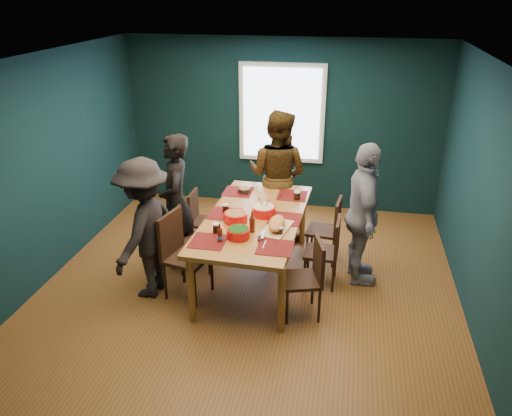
{
  "coord_description": "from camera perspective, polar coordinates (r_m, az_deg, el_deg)",
  "views": [
    {
      "loc": [
        1.07,
        -5.2,
        3.4
      ],
      "look_at": [
        0.05,
        0.1,
        0.98
      ],
      "focal_mm": 35.0,
      "sensor_mm": 36.0,
      "label": 1
    }
  ],
  "objects": [
    {
      "name": "person_near_left",
      "position": [
        5.85,
        -12.61,
        -2.35
      ],
      "size": [
        0.76,
        1.16,
        1.68
      ],
      "primitive_type": "imported",
      "rotation": [
        0.0,
        0.0,
        4.58
      ],
      "color": "black",
      "rests_on": "floor"
    },
    {
      "name": "room",
      "position": [
        5.92,
        -0.16,
        4.19
      ],
      "size": [
        5.01,
        5.01,
        2.71
      ],
      "color": "brown",
      "rests_on": "ground"
    },
    {
      "name": "napkin_a",
      "position": [
        5.97,
        2.89,
        -1.13
      ],
      "size": [
        0.19,
        0.19,
        0.0
      ],
      "primitive_type": "cube",
      "rotation": [
        0.0,
        0.0,
        0.34
      ],
      "color": "#FF6B6F",
      "rests_on": "dining_table"
    },
    {
      "name": "person_right",
      "position": [
        6.07,
        12.13,
        -0.82
      ],
      "size": [
        0.6,
        1.1,
        1.78
      ],
      "primitive_type": "imported",
      "rotation": [
        0.0,
        0.0,
        1.73
      ],
      "color": "white",
      "rests_on": "floor"
    },
    {
      "name": "cola_glass_d",
      "position": [
        6.09,
        -3.49,
        -0.0
      ],
      "size": [
        0.08,
        0.08,
        0.11
      ],
      "color": "black",
      "rests_on": "dining_table"
    },
    {
      "name": "cola_glass_c",
      "position": [
        6.46,
        4.72,
        1.47
      ],
      "size": [
        0.08,
        0.08,
        0.12
      ],
      "color": "black",
      "rests_on": "dining_table"
    },
    {
      "name": "cola_glass_b",
      "position": [
        5.55,
        2.74,
        -2.61
      ],
      "size": [
        0.07,
        0.07,
        0.1
      ],
      "color": "black",
      "rests_on": "dining_table"
    },
    {
      "name": "beer_bottle_a",
      "position": [
        5.4,
        -4.14,
        -3.13
      ],
      "size": [
        0.06,
        0.06,
        0.21
      ],
      "color": "#48190C",
      "rests_on": "dining_table"
    },
    {
      "name": "napkin_c",
      "position": [
        5.35,
        1.8,
        -4.27
      ],
      "size": [
        0.17,
        0.17,
        0.0
      ],
      "primitive_type": "cube",
      "rotation": [
        0.0,
        0.0,
        0.6
      ],
      "color": "#FF6B6F",
      "rests_on": "dining_table"
    },
    {
      "name": "person_back",
      "position": [
        7.08,
        2.47,
        3.79
      ],
      "size": [
        1.06,
        0.92,
        1.86
      ],
      "primitive_type": "imported",
      "rotation": [
        0.0,
        0.0,
        2.87
      ],
      "color": "black",
      "rests_on": "floor"
    },
    {
      "name": "small_bowl",
      "position": [
        6.67,
        -1.38,
        2.05
      ],
      "size": [
        0.16,
        0.16,
        0.07
      ],
      "color": "black",
      "rests_on": "dining_table"
    },
    {
      "name": "chair_left_near",
      "position": [
        5.87,
        -8.7,
        -4.6
      ],
      "size": [
        0.56,
        0.56,
        1.03
      ],
      "rotation": [
        0.0,
        0.0,
        -0.23
      ],
      "color": "black",
      "rests_on": "floor"
    },
    {
      "name": "dining_table",
      "position": [
        6.04,
        -0.19,
        -1.65
      ],
      "size": [
        1.2,
        2.27,
        0.85
      ],
      "rotation": [
        0.0,
        0.0,
        -0.04
      ],
      "color": "#9F6B2F",
      "rests_on": "floor"
    },
    {
      "name": "beer_bottle_b",
      "position": [
        5.59,
        -0.45,
        -1.85
      ],
      "size": [
        0.06,
        0.06,
        0.25
      ],
      "color": "#48190C",
      "rests_on": "dining_table"
    },
    {
      "name": "chair_right_mid",
      "position": [
        6.07,
        8.29,
        -4.43
      ],
      "size": [
        0.41,
        0.41,
        0.88
      ],
      "rotation": [
        0.0,
        0.0,
        -0.04
      ],
      "color": "black",
      "rests_on": "floor"
    },
    {
      "name": "bowl_dumpling",
      "position": [
        6.01,
        0.91,
        -0.26
      ],
      "size": [
        0.29,
        0.29,
        0.27
      ],
      "color": "red",
      "rests_on": "dining_table"
    },
    {
      "name": "cutting_board",
      "position": [
        5.66,
        2.38,
        -1.91
      ],
      "size": [
        0.35,
        0.64,
        0.14
      ],
      "rotation": [
        0.0,
        0.0,
        -0.21
      ],
      "color": "#DDC277",
      "rests_on": "dining_table"
    },
    {
      "name": "bowl_salad",
      "position": [
        5.85,
        -2.34,
        -1.02
      ],
      "size": [
        0.28,
        0.28,
        0.12
      ],
      "color": "red",
      "rests_on": "dining_table"
    },
    {
      "name": "chair_left_far",
      "position": [
        6.89,
        -6.41,
        -0.93
      ],
      "size": [
        0.38,
        0.38,
        0.84
      ],
      "rotation": [
        0.0,
        0.0,
        0.01
      ],
      "color": "black",
      "rests_on": "floor"
    },
    {
      "name": "chair_right_far",
      "position": [
        6.59,
        8.43,
        -2.0
      ],
      "size": [
        0.44,
        0.44,
        0.89
      ],
      "rotation": [
        0.0,
        0.0,
        -0.1
      ],
      "color": "black",
      "rests_on": "floor"
    },
    {
      "name": "bowl_herbs",
      "position": [
        5.48,
        -2.02,
        -2.85
      ],
      "size": [
        0.26,
        0.26,
        0.11
      ],
      "color": "red",
      "rests_on": "dining_table"
    },
    {
      "name": "person_far_left",
      "position": [
        6.42,
        -9.14,
        0.74
      ],
      "size": [
        0.6,
        0.74,
        1.75
      ],
      "primitive_type": "imported",
      "rotation": [
        0.0,
        0.0,
        5.03
      ],
      "color": "black",
      "rests_on": "floor"
    },
    {
      "name": "chair_left_mid",
      "position": [
        6.4,
        -7.74,
        -2.76
      ],
      "size": [
        0.49,
        0.49,
        0.9
      ],
      "rotation": [
        0.0,
        0.0,
        0.24
      ],
      "color": "black",
      "rests_on": "floor"
    },
    {
      "name": "chair_right_near",
      "position": [
        5.5,
        6.1,
        -7.35
      ],
      "size": [
        0.51,
        0.51,
        0.91
      ],
      "rotation": [
        0.0,
        0.0,
        0.29
      ],
      "color": "black",
      "rests_on": "floor"
    },
    {
      "name": "cola_glass_a",
      "position": [
        5.6,
        -4.57,
        -2.25
      ],
      "size": [
        0.08,
        0.08,
        0.12
      ],
      "color": "black",
      "rests_on": "dining_table"
    },
    {
      "name": "napkin_b",
      "position": [
        5.78,
        -4.45,
        -2.07
      ],
      "size": [
        0.16,
        0.16,
        0.0
      ],
      "primitive_type": "cube",
      "rotation": [
        0.0,
        0.0,
        0.25
      ],
      "color": "#FF6B6F",
      "rests_on": "dining_table"
    }
  ]
}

